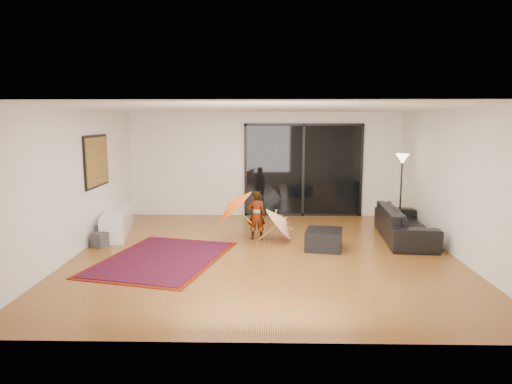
{
  "coord_description": "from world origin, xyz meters",
  "views": [
    {
      "loc": [
        0.02,
        -8.32,
        2.49
      ],
      "look_at": [
        -0.16,
        0.45,
        1.1
      ],
      "focal_mm": 32.0,
      "sensor_mm": 36.0,
      "label": 1
    }
  ],
  "objects_px": {
    "ottoman": "(324,239)",
    "child": "(256,215)",
    "media_console": "(117,222)",
    "sofa": "(405,224)"
  },
  "relations": [
    {
      "from": "ottoman",
      "to": "child",
      "type": "bearing_deg",
      "value": 151.05
    },
    {
      "from": "media_console",
      "to": "child",
      "type": "distance_m",
      "value": 3.12
    },
    {
      "from": "sofa",
      "to": "child",
      "type": "distance_m",
      "value": 3.12
    },
    {
      "from": "sofa",
      "to": "ottoman",
      "type": "relative_size",
      "value": 3.41
    },
    {
      "from": "ottoman",
      "to": "child",
      "type": "distance_m",
      "value": 1.55
    },
    {
      "from": "media_console",
      "to": "child",
      "type": "xyz_separation_m",
      "value": [
        3.08,
        -0.4,
        0.25
      ]
    },
    {
      "from": "media_console",
      "to": "sofa",
      "type": "distance_m",
      "value": 6.21
    },
    {
      "from": "sofa",
      "to": "child",
      "type": "relative_size",
      "value": 2.26
    },
    {
      "from": "sofa",
      "to": "child",
      "type": "height_order",
      "value": "child"
    },
    {
      "from": "sofa",
      "to": "child",
      "type": "bearing_deg",
      "value": 95.55
    }
  ]
}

